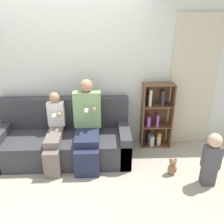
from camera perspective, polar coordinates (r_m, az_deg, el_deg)
name	(u,v)px	position (r m, az deg, el deg)	size (l,w,h in m)	color
ground_plane	(67,176)	(3.63, -10.71, -14.87)	(14.00, 14.00, 0.00)	#B2A893
back_wall	(69,73)	(3.92, -10.26, 9.15)	(10.00, 0.06, 2.55)	silver
curtain_panel	(193,84)	(4.16, 18.81, 6.50)	(0.74, 0.04, 2.19)	beige
couch	(64,140)	(3.91, -11.37, -6.54)	(2.08, 0.83, 0.92)	#38383D
adult_seated	(87,123)	(3.59, -6.01, -2.68)	(0.42, 0.75, 1.28)	#232842
child_seated	(54,132)	(3.67, -13.73, -4.68)	(0.26, 0.77, 1.08)	#70665B
toddler_standing	(211,158)	(3.45, 22.82, -10.16)	(0.22, 0.19, 0.78)	#47474C
bookshelf	(155,118)	(4.11, 10.35, -1.32)	(0.51, 0.25, 1.13)	brown
teddy_bear	(172,167)	(3.64, 14.32, -12.61)	(0.13, 0.11, 0.27)	#936B47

